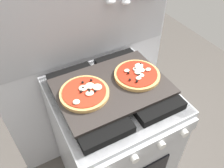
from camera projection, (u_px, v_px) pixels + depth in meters
name	position (u px, v px, depth m)	size (l,w,h in m)	color
kitchen_backsplash	(87.00, 68.00, 1.42)	(1.10, 0.09, 1.55)	silver
stove	(112.00, 140.00, 1.44)	(0.60, 0.64, 0.90)	#B7BABF
baking_tray	(112.00, 87.00, 1.13)	(0.54, 0.38, 0.02)	#2D2826
pizza_left	(85.00, 93.00, 1.07)	(0.23, 0.23, 0.03)	tan
pizza_right	(137.00, 75.00, 1.16)	(0.23, 0.23, 0.03)	tan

